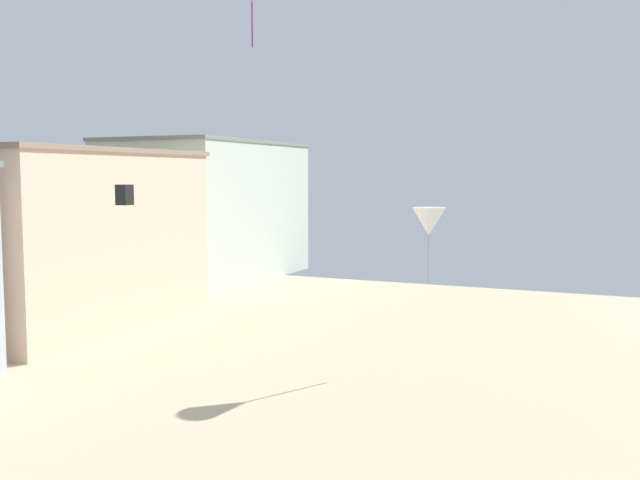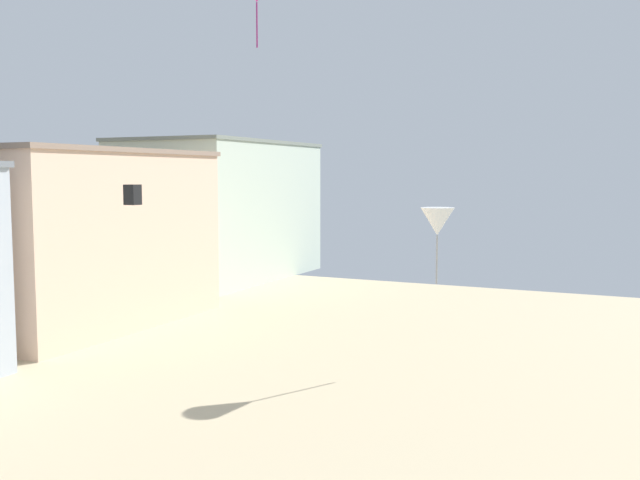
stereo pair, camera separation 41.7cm
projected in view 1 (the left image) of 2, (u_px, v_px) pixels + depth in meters
The scene contains 4 objects.
boardwalk_hotel_mid at pixel (28, 236), 46.17m from camera, with size 16.97×17.03×11.12m.
boardwalk_hotel_far at pixel (208, 210), 65.68m from camera, with size 11.91×19.20×12.58m.
kite_white_delta at pixel (429, 221), 36.20m from camera, with size 1.72×1.72×3.91m.
kite_black_box_2 at pixel (124, 195), 31.40m from camera, with size 0.58×0.58×0.91m.
Camera 1 is at (11.28, 0.09, 9.51)m, focal length 39.89 mm.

